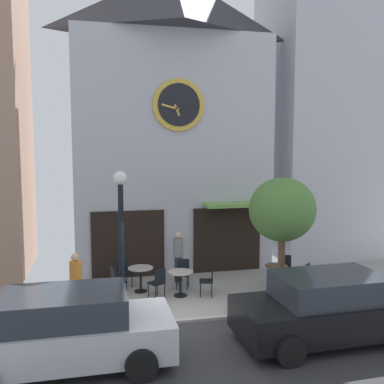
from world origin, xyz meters
name	(u,v)px	position (x,y,z in m)	size (l,w,h in m)	color
ground_plane	(183,344)	(0.00, -1.09, -0.02)	(25.19, 10.71, 0.13)	gray
clock_building	(173,117)	(0.93, 5.34, 5.53)	(7.05, 3.44, 10.69)	#B2B2BC
neighbor_building_right	(328,84)	(7.74, 6.34, 7.09)	(5.10, 4.17, 14.18)	#B2B2BC
street_lamp	(121,243)	(-1.25, 0.82, 1.96)	(0.36, 0.36, 3.85)	black
street_tree	(282,210)	(3.24, 0.80, 2.68)	(1.90, 1.71, 3.61)	brown
cafe_table_rightmost	(141,274)	(-0.58, 2.61, 0.56)	(0.77, 0.77, 0.77)	black
cafe_table_center_left	(180,278)	(0.54, 1.98, 0.55)	(0.77, 0.77, 0.75)	black
cafe_table_center_right	(276,272)	(3.60, 1.94, 0.54)	(0.71, 0.71, 0.76)	black
cafe_chair_by_entrance	(209,278)	(1.38, 1.81, 0.53)	(0.49, 0.49, 0.90)	black
cafe_chair_mid_row	(123,270)	(-1.07, 3.30, 0.53)	(0.53, 0.53, 0.90)	black
cafe_chair_curbside	(158,281)	(-0.14, 1.92, 0.53)	(0.55, 0.55, 0.90)	black
cafe_chair_corner	(116,279)	(-1.34, 2.35, 0.53)	(0.49, 0.49, 0.90)	black
cafe_chair_under_awning	(285,267)	(4.16, 2.50, 0.53)	(0.54, 0.54, 0.90)	black
cafe_chair_facing_wall	(304,275)	(4.31, 1.47, 0.53)	(0.56, 0.56, 0.90)	black
cafe_chair_near_lamp	(183,271)	(0.77, 2.74, 0.53)	(0.51, 0.51, 0.90)	black
cafe_chair_right_end	(295,280)	(3.84, 1.10, 0.53)	(0.50, 0.50, 0.90)	black
pedestrian_grey	(178,256)	(0.74, 3.36, 0.86)	(0.34, 0.34, 1.67)	#2D2D38
pedestrian_orange	(76,283)	(-2.44, 1.18, 0.86)	(0.32, 0.32, 1.67)	#2D2D38
parked_car_silver	(67,330)	(-2.51, -1.58, 0.76)	(4.31, 2.04, 1.55)	#B7BABF
parked_car_black	(329,308)	(3.31, -1.66, 0.76)	(4.35, 2.11, 1.55)	black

